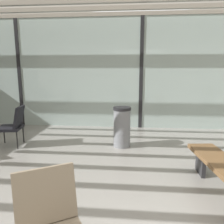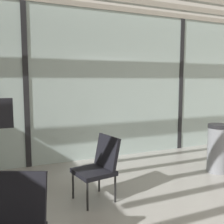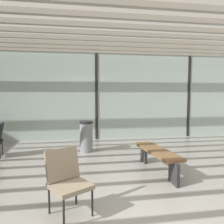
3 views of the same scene
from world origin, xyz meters
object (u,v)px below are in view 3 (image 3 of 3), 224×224
(parked_airplane, at_px, (85,84))
(trash_bin, at_px, (86,136))
(lounge_chair_1, at_px, (67,177))
(waiting_bench, at_px, (157,154))

(parked_airplane, distance_m, trash_bin, 6.17)
(lounge_chair_1, xyz_separation_m, trash_bin, (0.40, 3.14, -0.06))
(parked_airplane, bearing_deg, trash_bin, -92.20)
(lounge_chair_1, xyz_separation_m, waiting_bench, (1.79, 1.32, -0.13))
(parked_airplane, xyz_separation_m, waiting_bench, (1.16, -7.76, -1.76))
(lounge_chair_1, height_order, waiting_bench, lounge_chair_1)
(trash_bin, bearing_deg, parked_airplane, 87.80)
(parked_airplane, distance_m, lounge_chair_1, 9.24)
(lounge_chair_1, bearing_deg, trash_bin, 51.98)
(lounge_chair_1, bearing_deg, waiting_bench, 5.64)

